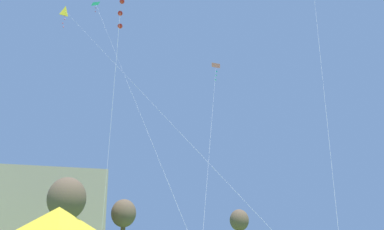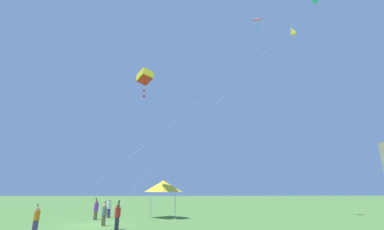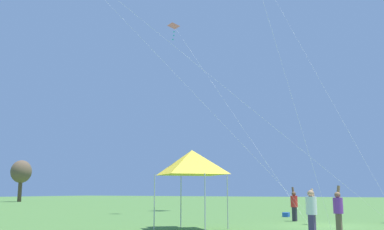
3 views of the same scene
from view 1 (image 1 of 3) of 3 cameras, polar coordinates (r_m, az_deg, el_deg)
tree_far_left at (r=70.23m, az=-9.11°, el=-12.90°), size 3.94×3.94×7.96m
tree_near_right at (r=52.26m, az=-16.37°, el=-10.78°), size 4.43×4.43×8.94m
tree_far_right at (r=79.28m, az=6.32°, el=-13.83°), size 3.43×3.43×6.92m
festival_tent at (r=21.46m, az=-17.39°, el=-13.16°), size 2.81×2.81×3.69m
kite_pink_delta_1 at (r=33.94m, az=3.25°, el=6.42°), size 6.48×12.17×15.64m
kite_cyan_delta_2 at (r=44.90m, az=-12.66°, el=14.05°), size 3.60×22.98×25.06m
kite_yellow_diamond_4 at (r=42.52m, az=-16.59°, el=13.15°), size 10.08×24.72×23.13m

